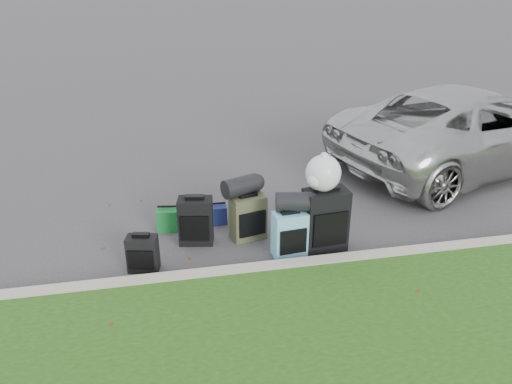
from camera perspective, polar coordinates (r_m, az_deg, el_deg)
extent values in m
plane|color=#383535|center=(6.92, 1.14, -4.75)|extent=(120.00, 120.00, 0.00)
cube|color=#9E937F|center=(6.05, 3.16, -8.71)|extent=(120.00, 0.18, 0.15)
imported|color=#B7B7B2|center=(9.79, 23.33, 6.79)|extent=(5.67, 3.79, 1.45)
cube|color=black|center=(6.19, -12.81, -6.87)|extent=(0.40, 0.28, 0.46)
cube|color=black|center=(6.61, -6.90, -3.30)|extent=(0.48, 0.34, 0.64)
cube|color=#353623|center=(6.68, -0.93, -2.89)|extent=(0.50, 0.37, 0.62)
cube|color=#548FAC|center=(6.31, 3.86, -4.85)|extent=(0.44, 0.29, 0.60)
cube|color=black|center=(6.45, 7.89, -3.18)|extent=(0.58, 0.38, 0.83)
cube|color=#186D2B|center=(7.05, -10.06, -3.09)|extent=(0.31, 0.27, 0.32)
cube|color=navy|center=(7.16, -4.39, -2.55)|extent=(0.26, 0.20, 0.27)
cylinder|color=black|center=(6.53, -1.76, 0.66)|extent=(0.54, 0.42, 0.26)
cylinder|color=black|center=(6.17, 4.34, -1.13)|extent=(0.48, 0.32, 0.25)
sphere|color=white|center=(6.20, 7.69, 2.14)|extent=(0.44, 0.44, 0.44)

